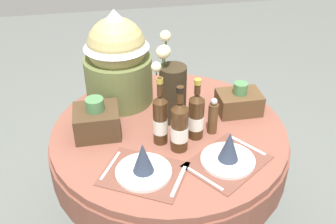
{
  "coord_description": "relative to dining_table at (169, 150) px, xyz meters",
  "views": [
    {
      "loc": [
        -0.3,
        -1.56,
        1.91
      ],
      "look_at": [
        0.0,
        0.03,
        0.84
      ],
      "focal_mm": 42.34,
      "sensor_mm": 36.0,
      "label": 1
    }
  ],
  "objects": [
    {
      "name": "wine_bottle_right",
      "position": [
        -0.06,
        -0.09,
        0.26
      ],
      "size": [
        0.07,
        0.07,
        0.34
      ],
      "color": "#422814",
      "rests_on": "dining_table"
    },
    {
      "name": "wine_bottle_left",
      "position": [
        0.02,
        -0.16,
        0.26
      ],
      "size": [
        0.08,
        0.08,
        0.33
      ],
      "color": "#422814",
      "rests_on": "dining_table"
    },
    {
      "name": "gift_tub_back_left",
      "position": [
        -0.21,
        0.32,
        0.4
      ],
      "size": [
        0.36,
        0.36,
        0.51
      ],
      "color": "olive",
      "rests_on": "dining_table"
    },
    {
      "name": "flower_vase",
      "position": [
        0.03,
        0.09,
        0.32
      ],
      "size": [
        0.18,
        0.23,
        0.44
      ],
      "color": "#332819",
      "rests_on": "dining_table"
    },
    {
      "name": "wine_bottle_rear",
      "position": [
        0.11,
        -0.08,
        0.25
      ],
      "size": [
        0.08,
        0.08,
        0.31
      ],
      "color": "#422814",
      "rests_on": "dining_table"
    },
    {
      "name": "place_setting_left",
      "position": [
        -0.17,
        -0.3,
        0.18
      ],
      "size": [
        0.42,
        0.39,
        0.16
      ],
      "color": "brown",
      "rests_on": "dining_table"
    },
    {
      "name": "woven_basket_side_left",
      "position": [
        -0.35,
        0.03,
        0.21
      ],
      "size": [
        0.21,
        0.19,
        0.19
      ],
      "color": "#47331E",
      "rests_on": "dining_table"
    },
    {
      "name": "pepper_mill",
      "position": [
        0.2,
        -0.06,
        0.22
      ],
      "size": [
        0.05,
        0.05,
        0.19
      ],
      "color": "brown",
      "rests_on": "dining_table"
    },
    {
      "name": "place_setting_right",
      "position": [
        0.21,
        -0.29,
        0.18
      ],
      "size": [
        0.43,
        0.41,
        0.16
      ],
      "color": "brown",
      "rests_on": "dining_table"
    },
    {
      "name": "dining_table",
      "position": [
        0.0,
        0.0,
        0.0
      ],
      "size": [
        1.18,
        1.18,
        0.76
      ],
      "color": "brown",
      "rests_on": "ground"
    },
    {
      "name": "woven_basket_side_right",
      "position": [
        0.39,
        0.09,
        0.2
      ],
      "size": [
        0.22,
        0.16,
        0.17
      ],
      "color": "brown",
      "rests_on": "dining_table"
    }
  ]
}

